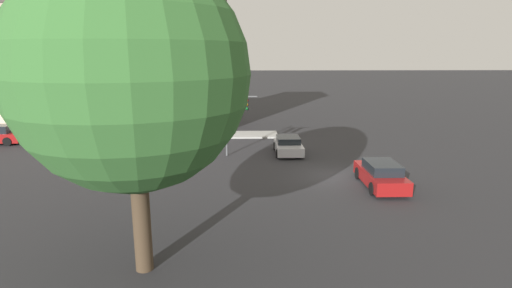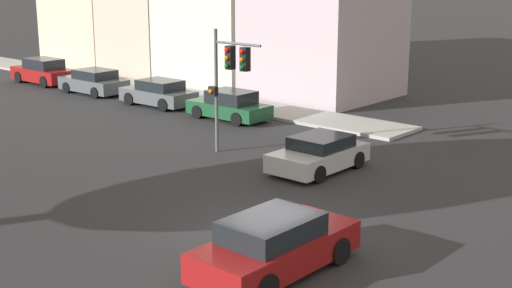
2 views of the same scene
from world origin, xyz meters
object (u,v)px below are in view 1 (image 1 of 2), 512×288
(parked_car_1, at_px, (125,135))
(parked_car_0, at_px, (185,135))
(parked_car_2, at_px, (59,136))
(street_tree, at_px, (132,75))
(traffic_signal, at_px, (236,111))
(crossing_car_1, at_px, (381,175))
(crossing_car_0, at_px, (288,146))

(parked_car_1, bearing_deg, parked_car_0, 178.62)
(parked_car_0, distance_m, parked_car_2, 10.63)
(street_tree, height_order, traffic_signal, street_tree)
(parked_car_0, relative_size, parked_car_1, 0.98)
(street_tree, bearing_deg, traffic_signal, -10.45)
(street_tree, height_order, parked_car_1, street_tree)
(traffic_signal, xyz_separation_m, crossing_car_1, (-7.24, -8.38, -2.67))
(crossing_car_0, distance_m, parked_car_0, 9.36)
(crossing_car_1, bearing_deg, parked_car_1, 56.57)
(traffic_signal, xyz_separation_m, parked_car_2, (4.58, 15.12, -2.72))
(street_tree, relative_size, parked_car_2, 2.49)
(parked_car_1, bearing_deg, traffic_signal, 152.06)
(parked_car_1, xyz_separation_m, parked_car_2, (-0.08, 5.54, 0.00))
(parked_car_1, relative_size, parked_car_2, 1.00)
(crossing_car_0, xyz_separation_m, parked_car_0, (4.13, 8.40, 0.05))
(traffic_signal, relative_size, parked_car_2, 1.15)
(street_tree, height_order, crossing_car_0, street_tree)
(crossing_car_0, distance_m, parked_car_2, 19.44)
(parked_car_0, bearing_deg, parked_car_2, -0.14)
(parked_car_2, bearing_deg, traffic_signal, 161.59)
(crossing_car_1, distance_m, parked_car_1, 21.54)
(traffic_signal, relative_size, parked_car_0, 1.17)
(crossing_car_0, xyz_separation_m, parked_car_2, (4.00, 19.03, 0.05))
(parked_car_0, bearing_deg, street_tree, 93.47)
(traffic_signal, bearing_deg, crossing_car_1, 48.03)
(parked_car_0, bearing_deg, traffic_signal, 132.71)
(traffic_signal, height_order, parked_car_2, traffic_signal)
(crossing_car_0, distance_m, parked_car_1, 14.09)
(crossing_car_0, relative_size, parked_car_2, 0.92)
(traffic_signal, distance_m, parked_car_0, 7.05)
(crossing_car_0, relative_size, crossing_car_1, 0.86)
(crossing_car_1, bearing_deg, parked_car_2, 63.40)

